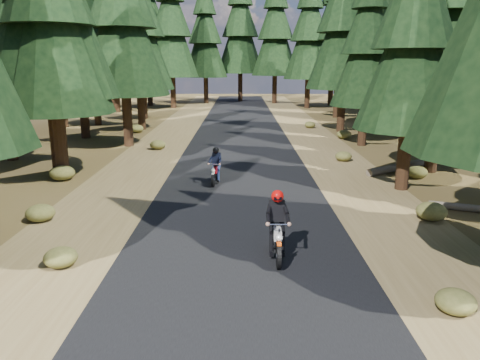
# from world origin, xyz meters

# --- Properties ---
(ground) EXTENTS (120.00, 120.00, 0.00)m
(ground) POSITION_xyz_m (0.00, 0.00, 0.00)
(ground) COLOR #443518
(ground) RESTS_ON ground
(road) EXTENTS (6.00, 100.00, 0.01)m
(road) POSITION_xyz_m (0.00, 5.00, 0.01)
(road) COLOR black
(road) RESTS_ON ground
(shoulder_l) EXTENTS (3.20, 100.00, 0.01)m
(shoulder_l) POSITION_xyz_m (-4.60, 5.00, 0.00)
(shoulder_l) COLOR brown
(shoulder_l) RESTS_ON ground
(shoulder_r) EXTENTS (3.20, 100.00, 0.01)m
(shoulder_r) POSITION_xyz_m (4.60, 5.00, 0.00)
(shoulder_r) COLOR brown
(shoulder_r) RESTS_ON ground
(pine_forest) EXTENTS (34.59, 55.08, 16.32)m
(pine_forest) POSITION_xyz_m (-0.02, 21.05, 7.89)
(pine_forest) COLOR black
(pine_forest) RESTS_ON ground
(log_near) EXTENTS (4.16, 3.14, 0.32)m
(log_near) POSITION_xyz_m (7.36, 7.90, 0.16)
(log_near) COLOR #4C4233
(log_near) RESTS_ON ground
(understory_shrubs) EXTENTS (15.36, 31.28, 0.60)m
(understory_shrubs) POSITION_xyz_m (0.42, 6.66, 0.26)
(understory_shrubs) COLOR #474C1E
(understory_shrubs) RESTS_ON ground
(rider_lead) EXTENTS (0.58, 1.86, 1.65)m
(rider_lead) POSITION_xyz_m (0.90, -1.91, 0.56)
(rider_lead) COLOR beige
(rider_lead) RESTS_ON road
(rider_follow) EXTENTS (0.66, 1.64, 1.42)m
(rider_follow) POSITION_xyz_m (-0.96, 5.29, 0.48)
(rider_follow) COLOR #9F0A12
(rider_follow) RESTS_ON road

